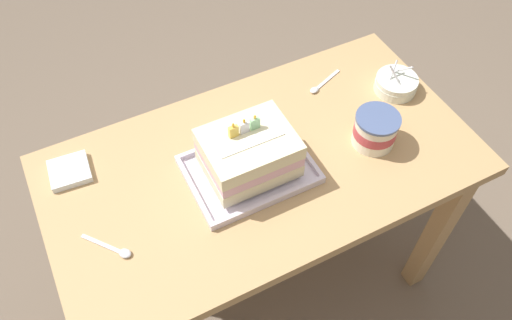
{
  "coord_description": "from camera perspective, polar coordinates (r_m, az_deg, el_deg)",
  "views": [
    {
      "loc": [
        -0.41,
        -0.76,
        1.89
      ],
      "look_at": [
        -0.02,
        -0.01,
        0.8
      ],
      "focal_mm": 35.71,
      "sensor_mm": 36.0,
      "label": 1
    }
  ],
  "objects": [
    {
      "name": "ice_cream_tub",
      "position": [
        1.46,
        13.22,
        3.33
      ],
      "size": [
        0.12,
        0.12,
        0.1
      ],
      "color": "silver",
      "rests_on": "dining_table"
    },
    {
      "name": "bowl_stack",
      "position": [
        1.64,
        15.41,
        8.23
      ],
      "size": [
        0.13,
        0.13,
        0.1
      ],
      "color": "silver",
      "rests_on": "dining_table"
    },
    {
      "name": "birthday_cake",
      "position": [
        1.32,
        -0.82,
        0.82
      ],
      "size": [
        0.23,
        0.19,
        0.17
      ],
      "color": "beige",
      "rests_on": "foil_tray"
    },
    {
      "name": "dining_table",
      "position": [
        1.51,
        0.72,
        -3.01
      ],
      "size": [
        1.2,
        0.65,
        0.77
      ],
      "color": "tan",
      "rests_on": "ground_plane"
    },
    {
      "name": "foil_tray",
      "position": [
        1.39,
        -0.79,
        -1.16
      ],
      "size": [
        0.33,
        0.25,
        0.02
      ],
      "color": "silver",
      "rests_on": "dining_table"
    },
    {
      "name": "ground_plane",
      "position": [
        2.07,
        0.54,
        -13.17
      ],
      "size": [
        8.0,
        8.0,
        0.0
      ],
      "primitive_type": "plane",
      "color": "#6B5B4C"
    },
    {
      "name": "serving_spoon_by_bowls",
      "position": [
        1.61,
        7.02,
        8.15
      ],
      "size": [
        0.14,
        0.07,
        0.01
      ],
      "color": "silver",
      "rests_on": "dining_table"
    },
    {
      "name": "serving_spoon_near_tray",
      "position": [
        1.3,
        -15.11,
        -9.8
      ],
      "size": [
        0.1,
        0.12,
        0.01
      ],
      "color": "silver",
      "rests_on": "dining_table"
    },
    {
      "name": "napkin_pile",
      "position": [
        1.47,
        -20.15,
        -1.18
      ],
      "size": [
        0.11,
        0.11,
        0.02
      ],
      "color": "white",
      "rests_on": "dining_table"
    }
  ]
}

